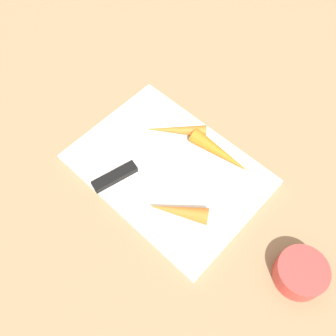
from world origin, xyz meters
The scene contains 7 objects.
ground_plane centered at (0.00, 0.00, 0.00)m, with size 1.40×1.40×0.00m, color #8C6D4C.
cutting_board centered at (0.00, 0.00, 0.01)m, with size 0.36×0.26×0.01m, color silver.
knife centered at (0.05, 0.07, 0.02)m, with size 0.07×0.20×0.01m.
carrot_shortest centered at (-0.08, 0.06, 0.03)m, with size 0.03×0.03×0.11m, color orange.
carrot_longest centered at (-0.06, -0.09, 0.03)m, with size 0.03×0.03×0.13m, color orange.
carrot_medium centered at (0.05, -0.07, 0.02)m, with size 0.03×0.03×0.13m, color orange.
small_bowl centered at (-0.30, 0.00, 0.02)m, with size 0.09×0.09×0.04m, color red.
Camera 1 is at (-0.25, 0.26, 0.63)m, focal length 39.41 mm.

